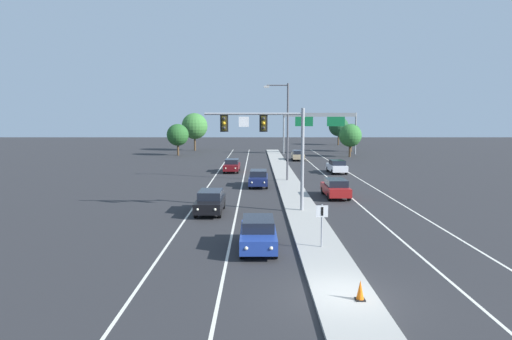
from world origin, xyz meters
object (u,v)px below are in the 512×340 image
object	(u,v)px
traffic_cone_median_nose	(359,290)
highway_sign_gantry	(318,120)
median_sign_post	(320,219)
street_lamp_median	(284,126)
tree_far_right_a	(337,126)
car_receding_white	(335,166)
car_oncoming_black	(209,202)
car_receding_red	(334,188)
tree_far_left_c	(176,135)
overhead_signal_mast	(269,137)
car_receding_tan	(296,155)
tree_far_right_c	(350,133)
car_oncoming_darkred	(230,165)
tree_far_right_b	(348,136)
car_oncoming_navy	(257,178)
car_oncoming_blue	(257,233)
tree_far_left_a	(193,126)

from	to	relation	value
traffic_cone_median_nose	highway_sign_gantry	bearing A→B (deg)	83.16
median_sign_post	street_lamp_median	bearing A→B (deg)	90.69
highway_sign_gantry	tree_far_right_a	xyz separation A→B (m)	(8.25, 26.03, -1.73)
car_receding_white	tree_far_right_a	bearing A→B (deg)	79.31
car_oncoming_black	car_receding_red	size ratio (longest dim) A/B	1.00
traffic_cone_median_nose	highway_sign_gantry	world-z (taller)	highway_sign_gantry
street_lamp_median	tree_far_left_c	xyz separation A→B (m)	(-16.73, 31.30, -2.20)
median_sign_post	tree_far_left_c	world-z (taller)	tree_far_left_c
overhead_signal_mast	car_receding_tan	distance (m)	38.17
car_receding_tan	traffic_cone_median_nose	size ratio (longest dim) A/B	6.07
overhead_signal_mast	median_sign_post	bearing A→B (deg)	-75.63
car_receding_red	car_receding_white	bearing A→B (deg)	79.33
car_oncoming_black	tree_far_right_a	size ratio (longest dim) A/B	0.66
tree_far_right_c	car_receding_white	bearing A→B (deg)	-104.88
car_oncoming_darkred	tree_far_right_b	distance (m)	27.96
car_oncoming_black	highway_sign_gantry	distance (m)	51.69
car_oncoming_navy	overhead_signal_mast	bearing A→B (deg)	-85.99
median_sign_post	street_lamp_median	xyz separation A→B (m)	(-0.29, 23.89, 4.21)
street_lamp_median	traffic_cone_median_nose	bearing A→B (deg)	-88.66
median_sign_post	tree_far_left_c	bearing A→B (deg)	107.13
median_sign_post	car_oncoming_navy	bearing A→B (deg)	98.57
car_receding_red	tree_far_right_c	world-z (taller)	tree_far_right_c
overhead_signal_mast	car_receding_white	world-z (taller)	overhead_signal_mast
car_oncoming_black	tree_far_left_c	world-z (taller)	tree_far_left_c
car_oncoming_blue	traffic_cone_median_nose	world-z (taller)	car_oncoming_blue
highway_sign_gantry	tree_far_left_a	bearing A→B (deg)	160.28
street_lamp_median	traffic_cone_median_nose	world-z (taller)	street_lamp_median
traffic_cone_median_nose	overhead_signal_mast	bearing A→B (deg)	99.93
car_oncoming_navy	car_oncoming_darkred	world-z (taller)	same
car_oncoming_darkred	car_receding_white	size ratio (longest dim) A/B	1.00
street_lamp_median	traffic_cone_median_nose	distance (m)	30.94
median_sign_post	car_oncoming_navy	world-z (taller)	median_sign_post
street_lamp_median	car_receding_tan	xyz separation A→B (m)	(3.47, 22.55, -4.97)
car_oncoming_blue	highway_sign_gantry	bearing A→B (deg)	78.85
highway_sign_gantry	tree_far_left_c	xyz separation A→B (m)	(-25.18, -2.72, -2.57)
car_receding_tan	tree_far_left_c	bearing A→B (deg)	156.57
median_sign_post	tree_far_right_b	bearing A→B (deg)	76.57
car_oncoming_black	tree_far_right_a	distance (m)	78.80
street_lamp_median	highway_sign_gantry	size ratio (longest dim) A/B	0.75
overhead_signal_mast	car_receding_red	bearing A→B (deg)	45.41
median_sign_post	car_receding_white	bearing A→B (deg)	78.29
car_receding_white	tree_far_right_c	distance (m)	34.30
street_lamp_median	car_oncoming_navy	distance (m)	6.59
tree_far_right_c	median_sign_post	bearing A→B (deg)	-103.36
car_oncoming_darkred	overhead_signal_mast	bearing A→B (deg)	-80.07
traffic_cone_median_nose	tree_far_left_c	size ratio (longest dim) A/B	0.13
overhead_signal_mast	car_oncoming_navy	world-z (taller)	overhead_signal_mast
car_oncoming_black	car_oncoming_darkred	distance (m)	23.24
median_sign_post	highway_sign_gantry	distance (m)	58.67
street_lamp_median	car_receding_tan	bearing A→B (deg)	81.25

